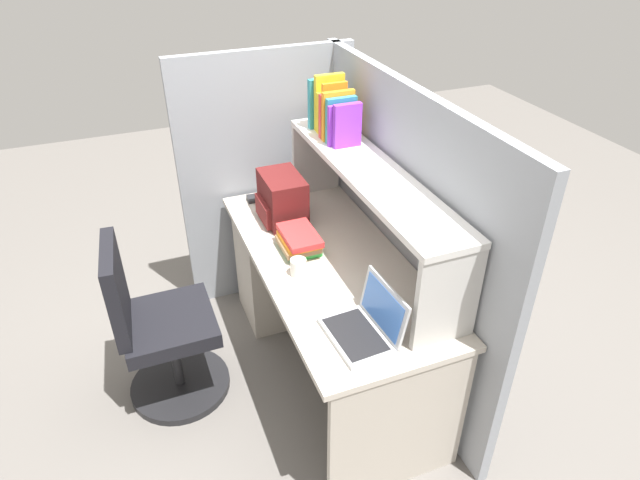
# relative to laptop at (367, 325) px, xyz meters

# --- Properties ---
(ground_plane) EXTENTS (8.00, 8.00, 0.00)m
(ground_plane) POSITION_rel_laptop_xyz_m (-0.56, 0.07, -0.78)
(ground_plane) COLOR slate
(desk) EXTENTS (1.60, 0.70, 0.73)m
(desk) POSITION_rel_laptop_xyz_m (-0.95, 0.07, -0.38)
(desk) COLOR beige
(desk) RESTS_ON ground_plane
(cubicle_partition_rear) EXTENTS (1.84, 0.05, 1.55)m
(cubicle_partition_rear) POSITION_rel_laptop_xyz_m (-0.56, 0.45, -0.01)
(cubicle_partition_rear) COLOR gray
(cubicle_partition_rear) RESTS_ON ground_plane
(cubicle_partition_left) EXTENTS (0.05, 1.06, 1.55)m
(cubicle_partition_left) POSITION_rel_laptop_xyz_m (-1.41, 0.02, -0.01)
(cubicle_partition_left) COLOR gray
(cubicle_partition_left) RESTS_ON ground_plane
(overhead_hutch) EXTENTS (1.44, 0.28, 0.45)m
(overhead_hutch) POSITION_rel_laptop_xyz_m (-0.56, 0.27, 0.30)
(overhead_hutch) COLOR beige
(overhead_hutch) RESTS_ON desk
(reference_books_on_shelf) EXTENTS (0.36, 0.18, 0.29)m
(reference_books_on_shelf) POSITION_rel_laptop_xyz_m (-1.00, 0.27, 0.52)
(reference_books_on_shelf) COLOR orange
(reference_books_on_shelf) RESTS_ON overhead_hutch
(laptop) EXTENTS (0.32, 0.27, 0.22)m
(laptop) POSITION_rel_laptop_xyz_m (0.00, 0.00, 0.00)
(laptop) COLOR #B7BABF
(laptop) RESTS_ON desk
(backpack) EXTENTS (0.30, 0.22, 0.26)m
(backpack) POSITION_rel_laptop_xyz_m (-1.00, -0.03, 0.08)
(backpack) COLOR #591919
(backpack) RESTS_ON desk
(computer_mouse) EXTENTS (0.06, 0.11, 0.03)m
(computer_mouse) POSITION_rel_laptop_xyz_m (-1.26, -0.11, -0.03)
(computer_mouse) COLOR #262628
(computer_mouse) RESTS_ON desk
(paper_cup) EXTENTS (0.08, 0.08, 0.08)m
(paper_cup) POSITION_rel_laptop_xyz_m (-0.49, -0.12, -0.01)
(paper_cup) COLOR white
(paper_cup) RESTS_ON desk
(desk_book_stack) EXTENTS (0.26, 0.18, 0.11)m
(desk_book_stack) POSITION_rel_laptop_xyz_m (-0.68, -0.05, 0.00)
(desk_book_stack) COLOR green
(desk_book_stack) RESTS_ON desk
(office_chair) EXTENTS (0.52, 0.52, 0.93)m
(office_chair) POSITION_rel_laptop_xyz_m (-0.70, -0.79, -0.39)
(office_chair) COLOR black
(office_chair) RESTS_ON ground_plane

